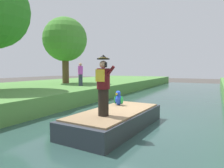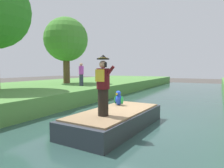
% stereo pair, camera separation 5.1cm
% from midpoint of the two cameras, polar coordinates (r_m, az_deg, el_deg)
% --- Properties ---
extents(ground_plane, '(80.00, 80.00, 0.00)m').
position_cam_midpoint_polar(ground_plane, '(7.81, 3.79, -11.55)').
color(ground_plane, '#4C4742').
extents(canal_water, '(6.87, 48.00, 0.10)m').
position_cam_midpoint_polar(canal_water, '(7.80, 3.80, -11.20)').
color(canal_water, '#2D4C47').
rests_on(canal_water, ground).
extents(boat, '(2.02, 4.29, 0.61)m').
position_cam_midpoint_polar(boat, '(7.04, 1.20, -9.95)').
color(boat, '#333842').
rests_on(boat, canal_water).
extents(person_pirate, '(0.61, 0.42, 1.85)m').
position_cam_midpoint_polar(person_pirate, '(6.08, -2.28, -0.41)').
color(person_pirate, black).
rests_on(person_pirate, boat).
extents(parrot_plush, '(0.36, 0.35, 0.57)m').
position_cam_midpoint_polar(parrot_plush, '(7.95, 2.10, -4.23)').
color(parrot_plush, blue).
rests_on(parrot_plush, boat).
extents(tree_slender, '(3.58, 3.58, 5.38)m').
position_cam_midpoint_polar(tree_slender, '(17.32, -12.78, 12.06)').
color(tree_slender, brown).
rests_on(tree_slender, grass_bank_near).
extents(person_bystander, '(0.34, 0.34, 1.60)m').
position_cam_midpoint_polar(person_bystander, '(14.21, -8.58, 2.76)').
color(person_bystander, '#33384C').
rests_on(person_bystander, grass_bank_near).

